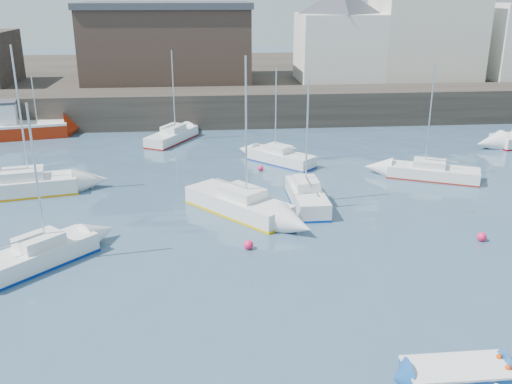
{
  "coord_description": "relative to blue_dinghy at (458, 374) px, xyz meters",
  "views": [
    {
      "loc": [
        -2.58,
        -16.03,
        11.51
      ],
      "look_at": [
        0.0,
        12.0,
        1.5
      ],
      "focal_mm": 40.0,
      "sensor_mm": 36.0,
      "label": 1
    }
  ],
  "objects": [
    {
      "name": "buoy_near",
      "position": [
        -5.65,
        10.27,
        -0.35
      ],
      "size": [
        0.46,
        0.46,
        0.46
      ],
      "primitive_type": "sphere",
      "color": "#FF1D52",
      "rests_on": "ground"
    },
    {
      "name": "bldg_east_a",
      "position": [
        15.04,
        44.0,
        8.46
      ],
      "size": [
        13.36,
        13.36,
        11.8
      ],
      "color": "beige",
      "rests_on": "land_strip"
    },
    {
      "name": "buoy_mid",
      "position": [
        5.69,
        10.15,
        -0.35
      ],
      "size": [
        0.45,
        0.45,
        0.45
      ],
      "primitive_type": "sphere",
      "color": "#FF1D52",
      "rests_on": "ground"
    },
    {
      "name": "buoy_far",
      "position": [
        -3.86,
        22.47,
        -0.35
      ],
      "size": [
        0.37,
        0.37,
        0.37
      ],
      "primitive_type": "sphere",
      "color": "#FF1D52",
      "rests_on": "ground"
    },
    {
      "name": "water",
      "position": [
        -4.96,
        2.0,
        -0.35
      ],
      "size": [
        220.0,
        220.0,
        0.0
      ],
      "primitive_type": "plane",
      "color": "#2D4760",
      "rests_on": "ground"
    },
    {
      "name": "sailboat_c",
      "position": [
        -1.92,
        15.74,
        0.18
      ],
      "size": [
        1.75,
        5.33,
        7.0
      ],
      "color": "white",
      "rests_on": "ground"
    },
    {
      "name": "sailboat_d",
      "position": [
        7.0,
        19.72,
        0.09
      ],
      "size": [
        5.96,
        4.03,
        7.29
      ],
      "color": "white",
      "rests_on": "ground"
    },
    {
      "name": "warehouse",
      "position": [
        -10.96,
        45.0,
        6.27
      ],
      "size": [
        16.4,
        10.4,
        7.6
      ],
      "color": "#3D2D26",
      "rests_on": "land_strip"
    },
    {
      "name": "sailboat_h",
      "position": [
        -10.16,
        30.88,
        0.11
      ],
      "size": [
        4.23,
        5.7,
        7.12
      ],
      "color": "white",
      "rests_on": "ground"
    },
    {
      "name": "quay_wall",
      "position": [
        -4.96,
        37.0,
        1.15
      ],
      "size": [
        90.0,
        5.0,
        3.0
      ],
      "primitive_type": "cube",
      "color": "#28231E",
      "rests_on": "ground"
    },
    {
      "name": "bldg_east_d",
      "position": [
        6.04,
        43.5,
        7.01
      ],
      "size": [
        11.14,
        11.14,
        8.95
      ],
      "color": "white",
      "rests_on": "land_strip"
    },
    {
      "name": "land_strip",
      "position": [
        -4.96,
        55.0,
        1.05
      ],
      "size": [
        90.0,
        32.0,
        2.8
      ],
      "primitive_type": "cube",
      "color": "#28231E",
      "rests_on": "ground"
    },
    {
      "name": "sailboat_e",
      "position": [
        -18.6,
        19.0,
        0.21
      ],
      "size": [
        7.04,
        3.52,
        8.67
      ],
      "color": "white",
      "rests_on": "ground"
    },
    {
      "name": "sailboat_b",
      "position": [
        -5.82,
        14.91,
        0.2
      ],
      "size": [
        5.87,
        6.37,
        8.46
      ],
      "color": "white",
      "rests_on": "ground"
    },
    {
      "name": "fishing_boat",
      "position": [
        -22.95,
        33.45,
        0.6
      ],
      "size": [
        7.84,
        4.25,
        4.92
      ],
      "color": "#991D06",
      "rests_on": "ground"
    },
    {
      "name": "blue_dinghy",
      "position": [
        0.0,
        0.0,
        0.0
      ],
      "size": [
        3.31,
        1.77,
        0.63
      ],
      "color": "#991D06",
      "rests_on": "ground"
    },
    {
      "name": "sailboat_f",
      "position": [
        -2.31,
        24.02,
        0.11
      ],
      "size": [
        4.71,
        4.78,
        6.61
      ],
      "color": "white",
      "rests_on": "ground"
    },
    {
      "name": "sailboat_a",
      "position": [
        -15.08,
        9.36,
        0.15
      ],
      "size": [
        5.09,
        5.21,
        7.18
      ],
      "color": "white",
      "rests_on": "ground"
    }
  ]
}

